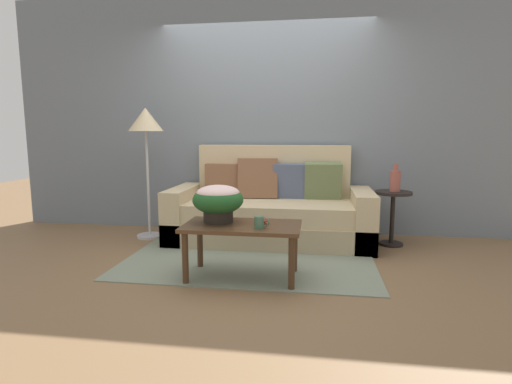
{
  "coord_description": "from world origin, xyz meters",
  "views": [
    {
      "loc": [
        0.61,
        -3.7,
        1.21
      ],
      "look_at": [
        0.05,
        0.1,
        0.65
      ],
      "focal_mm": 28.38,
      "sensor_mm": 36.0,
      "label": 1
    }
  ],
  "objects": [
    {
      "name": "coffee_mug",
      "position": [
        0.18,
        -0.6,
        0.51
      ],
      "size": [
        0.12,
        0.08,
        0.1
      ],
      "color": "#3D664C",
      "rests_on": "coffee_table"
    },
    {
      "name": "coffee_table",
      "position": [
        0.02,
        -0.49,
        0.39
      ],
      "size": [
        0.96,
        0.53,
        0.46
      ],
      "color": "#442D1B",
      "rests_on": "ground"
    },
    {
      "name": "area_rug",
      "position": [
        0.0,
        0.04,
        0.01
      ],
      "size": [
        2.35,
        1.6,
        0.01
      ],
      "primitive_type": "cube",
      "color": "gray",
      "rests_on": "ground"
    },
    {
      "name": "ground_plane",
      "position": [
        0.0,
        0.0,
        0.0
      ],
      "size": [
        14.0,
        14.0,
        0.0
      ],
      "primitive_type": "plane",
      "color": "brown"
    },
    {
      "name": "couch",
      "position": [
        0.12,
        0.77,
        0.33
      ],
      "size": [
        2.23,
        0.93,
        1.06
      ],
      "color": "tan",
      "rests_on": "ground"
    },
    {
      "name": "wall_back",
      "position": [
        0.0,
        1.26,
        1.43
      ],
      "size": [
        6.4,
        0.12,
        2.87
      ],
      "primitive_type": "cube",
      "color": "slate",
      "rests_on": "ground"
    },
    {
      "name": "side_table",
      "position": [
        1.44,
        0.74,
        0.41
      ],
      "size": [
        0.39,
        0.39,
        0.59
      ],
      "color": "black",
      "rests_on": "ground"
    },
    {
      "name": "snack_bowl",
      "position": [
        0.18,
        -0.46,
        0.49
      ],
      "size": [
        0.11,
        0.11,
        0.06
      ],
      "color": "#B2382D",
      "rests_on": "coffee_table"
    },
    {
      "name": "potted_plant",
      "position": [
        -0.2,
        -0.43,
        0.65
      ],
      "size": [
        0.43,
        0.43,
        0.32
      ],
      "color": "black",
      "rests_on": "coffee_table"
    },
    {
      "name": "table_vase",
      "position": [
        1.45,
        0.73,
        0.71
      ],
      "size": [
        0.11,
        0.11,
        0.3
      ],
      "color": "#934C42",
      "rests_on": "side_table"
    },
    {
      "name": "floor_lamp",
      "position": [
        -1.29,
        0.67,
        1.26
      ],
      "size": [
        0.39,
        0.39,
        1.49
      ],
      "color": "#B2B2B7",
      "rests_on": "ground"
    }
  ]
}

